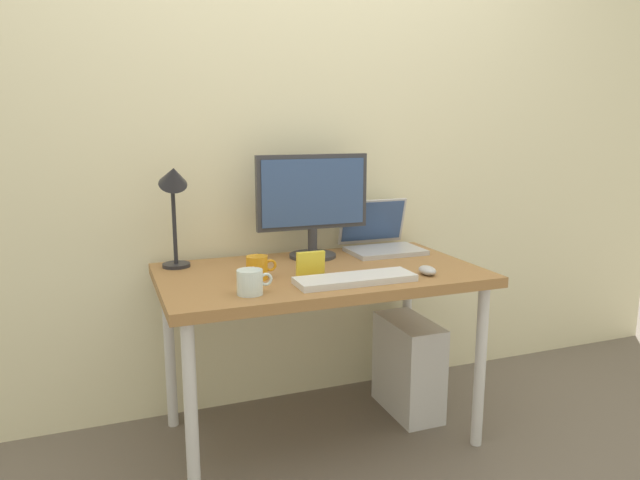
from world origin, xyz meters
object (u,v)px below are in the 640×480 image
keyboard (355,279)px  desk_lamp (174,192)px  mouse (427,270)px  monitor (313,200)px  desk (320,286)px  photo_frame (310,263)px  coffee_mug (258,268)px  laptop (380,238)px  glass_cup (250,282)px  computer_tower (408,366)px

keyboard → desk_lamp: bearing=142.8°
mouse → desk_lamp: bearing=153.6°
monitor → desk: bearing=-102.9°
desk → photo_frame: (-0.06, -0.07, 0.11)m
desk_lamp → keyboard: size_ratio=0.98×
desk → mouse: mouse is taller
desk → desk_lamp: (-0.52, 0.22, 0.37)m
coffee_mug → photo_frame: photo_frame is taller
laptop → coffee_mug: 0.70m
monitor → glass_cup: 0.63m
desk → mouse: size_ratio=13.76×
keyboard → glass_cup: 0.39m
desk → laptop: laptop is taller
monitor → laptop: (0.33, 0.02, -0.19)m
desk → coffee_mug: (-0.26, -0.04, 0.11)m
glass_cup → computer_tower: glass_cup is taller
desk → glass_cup: 0.42m
monitor → keyboard: (0.00, -0.43, -0.24)m
photo_frame → computer_tower: (0.50, 0.12, -0.54)m
monitor → laptop: monitor is taller
desk_lamp → glass_cup: bearing=-67.7°
coffee_mug → computer_tower: coffee_mug is taller
desk → desk_lamp: size_ratio=2.88×
keyboard → computer_tower: 0.69m
laptop → photo_frame: size_ratio=2.91×
monitor → mouse: monitor is taller
photo_frame → keyboard: bearing=-50.7°
coffee_mug → desk_lamp: bearing=134.0°
mouse → glass_cup: size_ratio=0.73×
keyboard → coffee_mug: bearing=151.9°
mouse → keyboard: bearing=-179.7°
desk → coffee_mug: bearing=-170.5°
keyboard → computer_tower: bearing=35.0°
mouse → photo_frame: 0.44m
mouse → computer_tower: size_ratio=0.21×
laptop → coffee_mug: size_ratio=2.79×
glass_cup → photo_frame: photo_frame is taller
monitor → photo_frame: bearing=-111.6°
desk → coffee_mug: size_ratio=10.81×
laptop → desk_lamp: size_ratio=0.74×
computer_tower → desk_lamp: bearing=170.2°
mouse → coffee_mug: size_ratio=0.79×
desk → keyboard: (0.06, -0.21, 0.08)m
mouse → coffee_mug: coffee_mug is taller
photo_frame → computer_tower: size_ratio=0.26×
photo_frame → computer_tower: photo_frame is taller
mouse → computer_tower: mouse is taller
photo_frame → glass_cup: bearing=-149.8°
desk_lamp → laptop: bearing=1.2°
photo_frame → desk_lamp: bearing=147.5°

